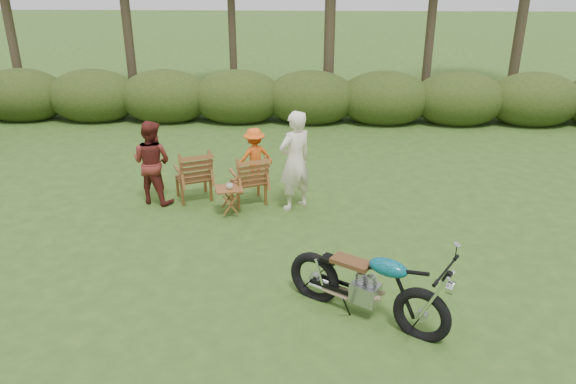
{
  "coord_description": "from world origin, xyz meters",
  "views": [
    {
      "loc": [
        -0.11,
        -6.05,
        4.33
      ],
      "look_at": [
        -0.38,
        1.9,
        0.9
      ],
      "focal_mm": 35.0,
      "sensor_mm": 36.0,
      "label": 1
    }
  ],
  "objects_px": {
    "cup": "(230,186)",
    "adult_a": "(295,208)",
    "adult_b": "(156,201)",
    "side_table": "(230,201)",
    "child": "(255,184)",
    "lawn_chair_left": "(195,198)",
    "motorcycle": "(364,315)",
    "lawn_chair_right": "(249,202)"
  },
  "relations": [
    {
      "from": "cup",
      "to": "child",
      "type": "distance_m",
      "value": 1.55
    },
    {
      "from": "cup",
      "to": "adult_a",
      "type": "distance_m",
      "value": 1.3
    },
    {
      "from": "motorcycle",
      "to": "lawn_chair_left",
      "type": "xyz_separation_m",
      "value": [
        -2.88,
        3.62,
        0.0
      ]
    },
    {
      "from": "cup",
      "to": "lawn_chair_right",
      "type": "bearing_deg",
      "value": 64.72
    },
    {
      "from": "motorcycle",
      "to": "adult_b",
      "type": "xyz_separation_m",
      "value": [
        -3.59,
        3.47,
        0.0
      ]
    },
    {
      "from": "lawn_chair_left",
      "to": "side_table",
      "type": "relative_size",
      "value": 1.97
    },
    {
      "from": "lawn_chair_right",
      "to": "cup",
      "type": "bearing_deg",
      "value": 42.18
    },
    {
      "from": "lawn_chair_right",
      "to": "motorcycle",
      "type": "bearing_deg",
      "value": 95.16
    },
    {
      "from": "side_table",
      "to": "child",
      "type": "relative_size",
      "value": 0.43
    },
    {
      "from": "adult_a",
      "to": "child",
      "type": "distance_m",
      "value": 1.36
    },
    {
      "from": "motorcycle",
      "to": "adult_a",
      "type": "bearing_deg",
      "value": 138.65
    },
    {
      "from": "side_table",
      "to": "cup",
      "type": "bearing_deg",
      "value": -62.48
    },
    {
      "from": "lawn_chair_left",
      "to": "adult_a",
      "type": "height_order",
      "value": "adult_a"
    },
    {
      "from": "motorcycle",
      "to": "cup",
      "type": "height_order",
      "value": "motorcycle"
    },
    {
      "from": "motorcycle",
      "to": "side_table",
      "type": "bearing_deg",
      "value": 157.65
    },
    {
      "from": "side_table",
      "to": "cup",
      "type": "relative_size",
      "value": 4.22
    },
    {
      "from": "motorcycle",
      "to": "adult_a",
      "type": "height_order",
      "value": "adult_a"
    },
    {
      "from": "lawn_chair_left",
      "to": "adult_a",
      "type": "xyz_separation_m",
      "value": [
        1.91,
        -0.36,
        0.0
      ]
    },
    {
      "from": "side_table",
      "to": "adult_b",
      "type": "height_order",
      "value": "adult_b"
    },
    {
      "from": "lawn_chair_right",
      "to": "adult_b",
      "type": "xyz_separation_m",
      "value": [
        -1.75,
        -0.03,
        0.0
      ]
    },
    {
      "from": "adult_b",
      "to": "child",
      "type": "height_order",
      "value": "adult_b"
    },
    {
      "from": "adult_b",
      "to": "side_table",
      "type": "bearing_deg",
      "value": 179.86
    },
    {
      "from": "motorcycle",
      "to": "child",
      "type": "bearing_deg",
      "value": 144.49
    },
    {
      "from": "lawn_chair_right",
      "to": "side_table",
      "type": "xyz_separation_m",
      "value": [
        -0.28,
        -0.53,
        0.25
      ]
    },
    {
      "from": "lawn_chair_right",
      "to": "lawn_chair_left",
      "type": "distance_m",
      "value": 1.05
    },
    {
      "from": "cup",
      "to": "adult_a",
      "type": "bearing_deg",
      "value": 16.24
    },
    {
      "from": "adult_a",
      "to": "cup",
      "type": "bearing_deg",
      "value": -22.09
    },
    {
      "from": "adult_b",
      "to": "cup",
      "type": "bearing_deg",
      "value": 179.02
    },
    {
      "from": "motorcycle",
      "to": "adult_a",
      "type": "distance_m",
      "value": 3.4
    },
    {
      "from": "side_table",
      "to": "adult_b",
      "type": "bearing_deg",
      "value": 161.13
    },
    {
      "from": "motorcycle",
      "to": "child",
      "type": "distance_m",
      "value": 4.7
    },
    {
      "from": "adult_b",
      "to": "child",
      "type": "bearing_deg",
      "value": -135.04
    },
    {
      "from": "lawn_chair_left",
      "to": "cup",
      "type": "height_order",
      "value": "cup"
    },
    {
      "from": "cup",
      "to": "side_table",
      "type": "bearing_deg",
      "value": 117.52
    },
    {
      "from": "side_table",
      "to": "child",
      "type": "distance_m",
      "value": 1.45
    },
    {
      "from": "lawn_chair_left",
      "to": "adult_a",
      "type": "bearing_deg",
      "value": 145.83
    },
    {
      "from": "motorcycle",
      "to": "lawn_chair_left",
      "type": "distance_m",
      "value": 4.63
    },
    {
      "from": "lawn_chair_left",
      "to": "side_table",
      "type": "distance_m",
      "value": 1.04
    },
    {
      "from": "adult_b",
      "to": "lawn_chair_left",
      "type": "bearing_deg",
      "value": -148.69
    },
    {
      "from": "motorcycle",
      "to": "cup",
      "type": "xyz_separation_m",
      "value": [
        -2.1,
        2.93,
        0.55
      ]
    },
    {
      "from": "side_table",
      "to": "adult_b",
      "type": "distance_m",
      "value": 1.57
    },
    {
      "from": "adult_a",
      "to": "child",
      "type": "bearing_deg",
      "value": -91.2
    }
  ]
}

